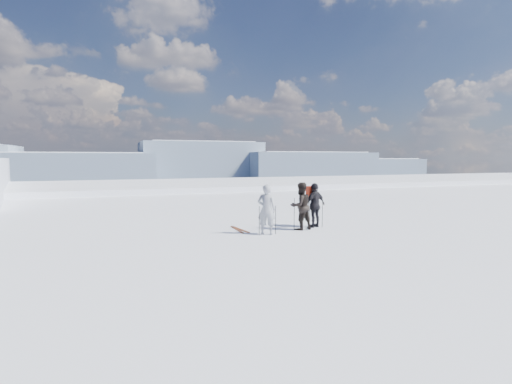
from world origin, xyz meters
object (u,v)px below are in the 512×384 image
skier_dark (301,206)px  skis_loose (239,229)px  skier_grey (267,209)px  skier_pack (315,205)px

skier_dark → skis_loose: size_ratio=1.17×
skier_grey → skier_pack: skier_grey is taller
skier_grey → skis_loose: (-0.72, 1.34, -0.97)m
skier_grey → skier_dark: bearing=-133.2°
skier_dark → skier_grey: bearing=5.8°
skier_grey → skier_pack: (2.58, 0.78, -0.03)m
skier_grey → skier_pack: size_ratio=1.03×
skier_pack → skis_loose: (-3.30, 0.56, -0.95)m
skier_dark → skis_loose: skier_dark is taller
skier_grey → skier_dark: (1.73, 0.46, 0.00)m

